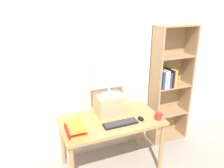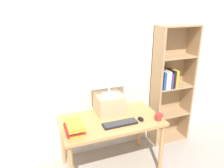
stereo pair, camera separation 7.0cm
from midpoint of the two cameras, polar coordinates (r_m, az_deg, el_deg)
ground_plane at (r=3.15m, az=-0.92°, el=-20.68°), size 12.00×12.00×0.00m
back_wall at (r=2.92m, az=-4.47°, el=5.02°), size 7.00×0.08×2.60m
desk at (r=2.78m, az=-1.00°, el=-10.73°), size 1.24×0.69×0.72m
bookshelf_unit at (r=3.38m, az=14.11°, el=-0.10°), size 0.60×0.28×1.80m
riser_box at (r=2.82m, az=-1.49°, el=-5.23°), size 0.34×0.32×0.26m
computer_monitor at (r=2.69m, az=-1.55°, el=1.33°), size 0.47×0.19×0.38m
keyboard at (r=2.63m, az=1.44°, el=-10.26°), size 0.42×0.13×0.02m
computer_mouse at (r=2.74m, az=6.80°, el=-8.95°), size 0.06×0.10×0.04m
book_stack at (r=2.47m, az=-10.41°, el=-11.33°), size 0.20×0.27×0.13m
coffee_mug at (r=2.77m, az=11.31°, el=-8.21°), size 0.11×0.08×0.09m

